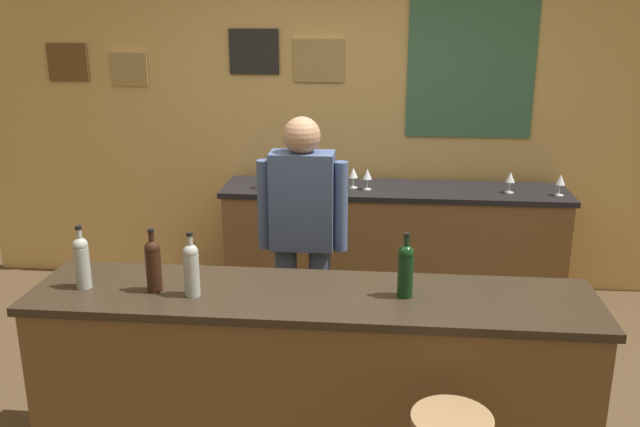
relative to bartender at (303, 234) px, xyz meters
The scene contains 15 objects.
ground_plane 1.03m from the bartender, 70.89° to the right, with size 10.00×10.00×0.00m, color #4C3823.
back_wall 1.71m from the bartender, 84.80° to the left, with size 6.00×0.09×2.80m.
bar_counter 0.94m from the bartender, 80.20° to the right, with size 2.64×0.60×0.92m.
side_counter 1.45m from the bartender, 66.76° to the left, with size 2.57×0.56×0.90m.
bartender is the anchor object (origin of this frame).
wine_bottle_a 1.26m from the bartender, 138.48° to the right, with size 0.07×0.07×0.31m.
wine_bottle_b 1.04m from the bartender, 125.15° to the right, with size 0.07×0.07×0.31m.
wine_bottle_c 0.97m from the bartender, 114.76° to the right, with size 0.07×0.07×0.31m.
wine_bottle_d 0.98m from the bartender, 54.28° to the right, with size 0.07×0.07×0.31m.
wine_glass_a 1.25m from the bartender, 111.56° to the left, with size 0.07×0.07×0.16m.
wine_glass_b 1.25m from the bartender, 79.38° to the left, with size 0.07×0.07×0.16m.
wine_glass_c 1.24m from the bartender, 74.28° to the left, with size 0.07×0.07×0.16m.
wine_glass_d 1.82m from the bartender, 41.23° to the left, with size 0.07×0.07×0.16m.
wine_glass_e 2.07m from the bartender, 34.04° to the left, with size 0.07×0.07×0.16m.
coffee_mug 1.30m from the bartender, 85.33° to the left, with size 0.12×0.08×0.09m.
Camera 1 is at (0.32, -3.31, 2.19)m, focal length 38.28 mm.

